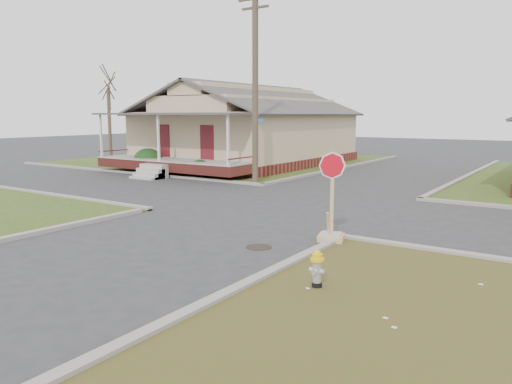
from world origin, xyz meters
The scene contains 11 objects.
ground centered at (0.00, 0.00, 0.00)m, with size 120.00×120.00×0.00m, color #2D2D30.
verge_far_left centered at (-13.00, 18.00, 0.03)m, with size 19.00×19.00×0.05m, color #314719.
curbs centered at (0.00, 5.00, 0.00)m, with size 80.00×40.00×0.12m, color gray, non-canonical shape.
manhole centered at (2.20, -0.50, 0.01)m, with size 0.64×0.64×0.01m, color black.
corner_house centered at (-10.00, 16.68, 2.28)m, with size 10.10×15.50×5.30m.
utility_pole centered at (-4.20, 8.90, 4.66)m, with size 1.80×0.28×9.00m.
tree_far_left centered at (-18.00, 12.00, 2.50)m, with size 0.22×0.22×4.90m, color #443527.
fire_hydrant centered at (4.76, -2.40, 0.44)m, with size 0.26×0.26×0.71m.
stop_sign centered at (3.48, 0.92, 0.54)m, with size 0.65×0.63×2.29m.
hedge_left centered at (-11.96, 9.55, 0.67)m, with size 1.63×1.33×1.24m, color #133614.
hedge_right centered at (-7.93, 9.31, 0.53)m, with size 1.25×1.02×0.96m, color #133614.
Camera 1 is at (8.79, -10.51, 3.25)m, focal length 35.00 mm.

